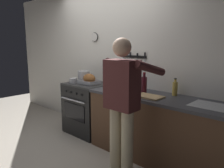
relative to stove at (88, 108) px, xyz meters
The scene contains 12 objects.
ground_plane 1.11m from the stove, 77.45° to the right, with size 8.00×8.00×0.00m, color #A89E8E.
wall_back 0.95m from the stove, 58.69° to the left, with size 6.00×0.13×2.60m.
counter_block 1.43m from the stove, ahead, with size 2.03×0.65×0.90m.
stove is the anchor object (origin of this frame).
person_cook 1.58m from the stove, 25.44° to the right, with size 0.51×0.63×1.66m.
roasting_pan 0.54m from the stove, 17.59° to the right, with size 0.35×0.26×0.18m.
stock_pot 0.58m from the stove, 159.48° to the left, with size 0.22×0.22×0.19m.
saucepan 0.56m from the stove, 145.31° to the right, with size 0.14×0.14×0.09m.
cutting_board 1.44m from the stove, ahead, with size 0.36×0.24×0.02m, color tan.
bottle_soy_sauce 1.04m from the stove, 10.99° to the left, with size 0.06×0.06×0.21m.
bottle_cooking_oil 1.66m from the stove, ahead, with size 0.07×0.07×0.24m.
bottle_wine_red 1.30m from the stove, ahead, with size 0.08×0.08×0.29m.
Camera 1 is at (2.74, -1.56, 1.61)m, focal length 36.11 mm.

